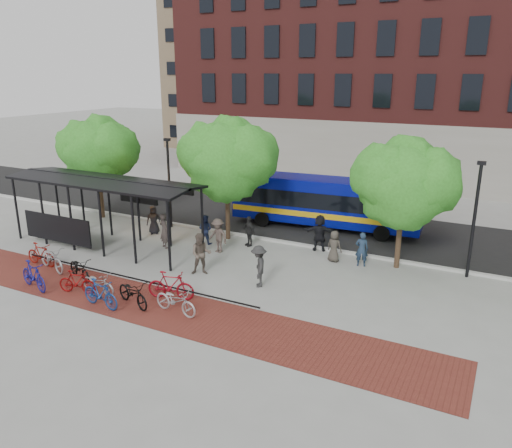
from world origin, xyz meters
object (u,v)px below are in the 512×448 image
at_px(pedestrian_3, 218,236).
at_px(bike_5, 77,282).
at_px(bike_4, 80,269).
at_px(pedestrian_0, 154,220).
at_px(bus_shelter, 102,189).
at_px(tree_c, 406,181).
at_px(pedestrian_2, 205,229).
at_px(bike_1, 41,254).
at_px(bike_2, 52,258).
at_px(bike_8, 133,293).
at_px(tree_b, 229,157).
at_px(pedestrian_8, 201,254).
at_px(pedestrian_6, 334,246).
at_px(pedestrian_7, 362,249).
at_px(lamp_post_left, 169,181).
at_px(bike_9, 171,285).
at_px(bike_3, 33,276).
at_px(pedestrian_9, 259,266).
at_px(bus, 326,200).
at_px(pedestrian_5, 320,233).
at_px(bike_10, 176,301).
at_px(tree_a, 99,149).
at_px(bike_7, 100,294).
at_px(pedestrian_4, 249,231).
at_px(pedestrian_1, 165,231).
at_px(bike_6, 98,283).

bearing_deg(pedestrian_3, bike_5, -97.92).
xyz_separation_m(bike_4, pedestrian_0, (-1.23, 6.62, 0.29)).
height_order(bus_shelter, tree_c, tree_c).
bearing_deg(pedestrian_2, bike_1, 46.28).
height_order(bike_2, bike_8, bike_2).
relative_size(tree_b, pedestrian_8, 3.42).
xyz_separation_m(tree_c, pedestrian_6, (-2.91, -0.66, -3.29)).
bearing_deg(pedestrian_7, tree_c, -174.93).
bearing_deg(lamp_post_left, bike_9, -53.37).
xyz_separation_m(lamp_post_left, pedestrian_3, (4.65, -2.37, -1.88)).
bearing_deg(pedestrian_2, bike_4, 67.13).
height_order(bike_3, pedestrian_9, pedestrian_9).
bearing_deg(tree_c, bus_shelter, -164.94).
height_order(bus, pedestrian_8, bus).
bearing_deg(pedestrian_5, bike_4, 31.76).
xyz_separation_m(bike_5, bike_10, (4.62, 0.40, 0.02)).
distance_m(bike_8, pedestrian_7, 10.44).
height_order(tree_a, bike_7, tree_a).
distance_m(tree_a, pedestrian_0, 6.03).
xyz_separation_m(pedestrian_5, pedestrian_9, (-0.72, -5.30, -0.04)).
height_order(lamp_post_left, pedestrian_4, lamp_post_left).
distance_m(pedestrian_5, pedestrian_8, 6.39).
bearing_deg(bike_5, bike_4, 26.91).
bearing_deg(pedestrian_6, pedestrian_3, 27.50).
height_order(bus, bike_8, bus).
distance_m(bike_10, pedestrian_6, 8.55).
distance_m(bike_2, bike_7, 5.00).
xyz_separation_m(lamp_post_left, pedestrian_0, (-0.10, -1.43, -1.95)).
bearing_deg(pedestrian_6, lamp_post_left, 7.62).
xyz_separation_m(bike_3, pedestrian_2, (3.17, 8.09, 0.18)).
height_order(bike_9, pedestrian_1, pedestrian_1).
distance_m(bike_1, bike_4, 2.88).
height_order(bike_3, bike_5, bike_3).
relative_size(lamp_post_left, bike_8, 2.60).
height_order(tree_b, pedestrian_1, tree_b).
xyz_separation_m(bus, pedestrian_4, (-2.41, -4.74, -0.86)).
bearing_deg(pedestrian_6, pedestrian_5, -31.37).
relative_size(bike_5, bike_10, 0.84).
distance_m(bus_shelter, pedestrian_0, 3.59).
distance_m(bike_3, pedestrian_0, 8.21).
bearing_deg(pedestrian_8, bike_7, -139.16).
distance_m(bike_1, pedestrian_4, 10.00).
bearing_deg(pedestrian_9, bus_shelter, -124.36).
bearing_deg(pedestrian_6, pedestrian_7, -166.09).
xyz_separation_m(bike_6, pedestrian_9, (5.43, 3.65, 0.42)).
height_order(pedestrian_1, pedestrian_4, pedestrian_1).
relative_size(lamp_post_left, pedestrian_3, 2.94).
height_order(tree_b, pedestrian_8, tree_b).
bearing_deg(pedestrian_5, tree_c, 159.19).
bearing_deg(pedestrian_1, bus, -104.28).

